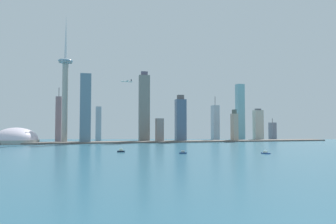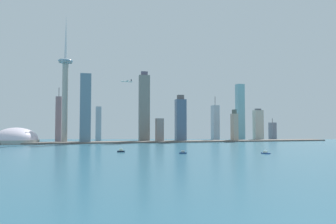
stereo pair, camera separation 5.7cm
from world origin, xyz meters
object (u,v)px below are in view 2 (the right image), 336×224
Objects in this scene: skyscraper_3 at (215,123)px; skyscraper_4 at (98,124)px; airplane at (127,81)px; stadium_dome at (16,140)px; skyscraper_9 at (272,131)px; boat_1 at (183,153)px; skyscraper_8 at (258,125)px; skyscraper_0 at (86,108)px; boat_2 at (266,153)px; skyscraper_7 at (234,127)px; skyscraper_10 at (181,120)px; skyscraper_6 at (240,112)px; observation_tower at (65,85)px; boat_0 at (121,151)px; skyscraper_5 at (59,119)px; skyscraper_1 at (144,108)px; skyscraper_2 at (160,130)px.

skyscraper_3 is 1.36× the size of skyscraper_4.
skyscraper_3 is 298.77m from airplane.
skyscraper_9 is (716.67, 58.01, 17.84)m from stadium_dome.
stadium_dome reaches higher than boat_1.
stadium_dome is 1.09× the size of skyscraper_8.
skyscraper_0 is 458.17m from boat_2.
skyscraper_7 is at bearing -2.71° from stadium_dome.
stadium_dome is 719.24m from skyscraper_9.
skyscraper_8 is 262.53m from skyscraper_10.
skyscraper_6 reaches higher than skyscraper_3.
skyscraper_6 reaches higher than skyscraper_7.
observation_tower reaches higher than boat_0.
skyscraper_5 is 548.20m from boat_2.
skyscraper_1 is (199.91, 22.85, -50.37)m from observation_tower.
skyscraper_3 is 437.65m from skyscraper_5.
skyscraper_7 is at bearing -8.24° from skyscraper_10.
skyscraper_9 is (626.90, 10.89, -32.53)m from skyscraper_5.
skyscraper_2 is 4.25× the size of boat_2.
skyscraper_8 reaches higher than stadium_dome.
boat_0 is at bearing 46.82° from boat_2.
airplane reaches higher than skyscraper_10.
skyscraper_10 is 174.19m from airplane.
stadium_dome is 7.12× the size of boat_2.
skyscraper_1 is 1.33× the size of skyscraper_5.
skyscraper_0 is 156.36m from skyscraper_1.
skyscraper_10 reaches higher than skyscraper_9.
skyscraper_2 is at bearing -13.55° from skyscraper_5.
skyscraper_7 is 413.07m from boat_1.
boat_0 is 328.49m from airplane.
skyscraper_9 is 586.37m from boat_1.
boat_1 is at bearing -66.70° from skyscraper_0.
skyscraper_4 is at bearing 155.55° from skyscraper_1.
airplane is at bearing -170.75° from skyscraper_9.
skyscraper_6 is 534.57m from boat_0.
observation_tower is 97.44m from skyscraper_5.
skyscraper_8 is at bearing -9.27° from skyscraper_6.
skyscraper_5 is 1.49× the size of skyscraper_8.
skyscraper_4 is 1.44× the size of skyscraper_9.
skyscraper_6 is (77.95, -5.54, 32.30)m from skyscraper_3.
skyscraper_7 is at bearing -3.36° from skyscraper_2.
skyscraper_5 is 459.78m from boat_1.
boat_1 is at bearing -16.66° from boat_0.
stadium_dome is 0.55× the size of skyscraper_1.
skyscraper_0 is 5.64× the size of airplane.
observation_tower is 3.37× the size of skyscraper_8.
skyscraper_1 is 248.69m from skyscraper_7.
boat_0 is at bearing -70.33° from observation_tower.
observation_tower is at bearing 126.31° from boat_1.
boat_2 is at bearing -42.59° from stadium_dome.
skyscraper_6 is at bearing 15.94° from skyscraper_10.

